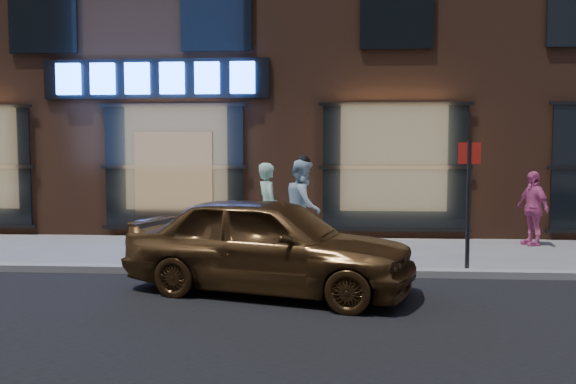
% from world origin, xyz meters
% --- Properties ---
extents(ground, '(90.00, 90.00, 0.00)m').
position_xyz_m(ground, '(0.00, 0.00, 0.00)').
color(ground, slate).
rests_on(ground, ground).
extents(curb, '(60.00, 0.25, 0.12)m').
position_xyz_m(curb, '(0.00, 0.00, 0.06)').
color(curb, gray).
rests_on(curb, ground).
extents(storefront_building, '(30.20, 8.28, 10.30)m').
position_xyz_m(storefront_building, '(-0.00, 7.99, 5.15)').
color(storefront_building, '#54301E').
rests_on(storefront_building, ground).
extents(man_bowtie, '(0.63, 0.74, 1.73)m').
position_xyz_m(man_bowtie, '(2.36, 1.92, 0.87)').
color(man_bowtie, '#A8DDC7').
rests_on(man_bowtie, ground).
extents(man_cap, '(0.76, 0.93, 1.79)m').
position_xyz_m(man_cap, '(3.04, 2.10, 0.90)').
color(man_cap, white).
rests_on(man_cap, ground).
extents(passerby, '(0.63, 0.98, 1.55)m').
position_xyz_m(passerby, '(7.76, 3.22, 0.77)').
color(passerby, '#DC5A9A').
rests_on(passerby, ground).
extents(gold_sedan, '(4.25, 2.62, 1.35)m').
position_xyz_m(gold_sedan, '(2.69, -1.10, 0.68)').
color(gold_sedan, brown).
rests_on(gold_sedan, ground).
extents(sign_post, '(0.33, 0.12, 2.10)m').
position_xyz_m(sign_post, '(5.68, 0.17, 1.27)').
color(sign_post, '#262628').
rests_on(sign_post, ground).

